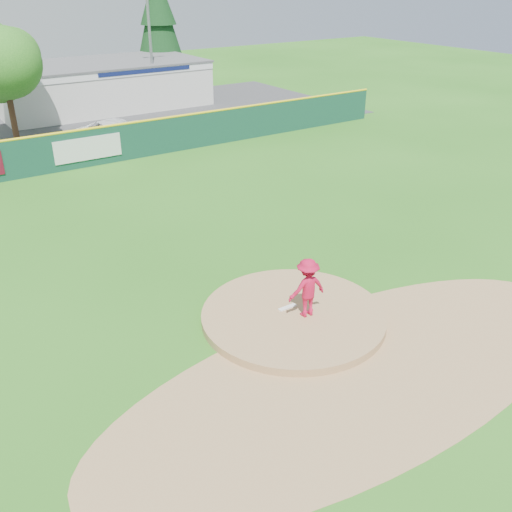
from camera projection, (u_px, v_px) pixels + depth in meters
ground at (293, 319)px, 17.09m from camera, size 120.00×120.00×0.00m
pitchers_mound at (293, 319)px, 17.09m from camera, size 5.50×5.50×0.50m
pitching_rubber at (287, 307)px, 17.19m from camera, size 0.60×0.15×0.04m
infield_dirt_arc at (363, 371)px, 14.86m from camera, size 15.40×15.40×0.01m
parking_lot at (42, 131)px, 37.12m from camera, size 44.00×16.00×0.02m
pitcher at (307, 288)px, 16.48m from camera, size 1.23×0.79×1.81m
van at (121, 132)px, 33.89m from camera, size 5.70×2.97×1.53m
pool_building_grp at (101, 85)px, 43.08m from camera, size 15.20×8.20×3.31m
fence_banners at (29, 158)px, 28.45m from camera, size 9.67×0.04×1.20m
outfield_fence at (86, 147)px, 29.96m from camera, size 40.00×0.14×2.07m
deciduous_tree at (3, 65)px, 32.60m from camera, size 5.60×5.60×7.36m
conifer_tree at (158, 22)px, 47.81m from camera, size 4.40×4.40×9.50m
light_pole_right at (149, 31)px, 40.62m from camera, size 1.75×0.25×10.00m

